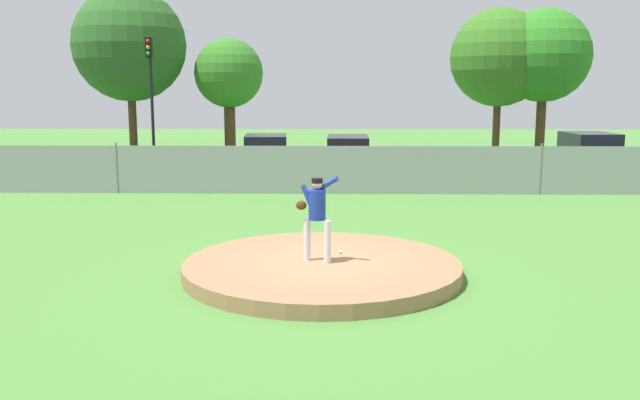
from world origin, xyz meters
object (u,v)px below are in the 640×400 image
object	(u,v)px
baseball	(340,252)
parked_car_burgundy	(348,158)
traffic_light_near	(151,80)
parked_car_slate	(266,158)
traffic_cone_orange	(471,167)
pitcher_youth	(317,210)
parked_car_teal	(588,157)

from	to	relation	value
baseball	parked_car_burgundy	distance (m)	13.63
baseball	traffic_light_near	xyz separation A→B (m)	(-8.48, 17.96, 3.56)
parked_car_slate	traffic_cone_orange	xyz separation A→B (m)	(8.35, 1.49, -0.54)
pitcher_youth	traffic_light_near	bearing A→B (deg)	113.34
traffic_cone_orange	traffic_light_near	world-z (taller)	traffic_light_near
parked_car_slate	parked_car_burgundy	bearing A→B (deg)	2.47
baseball	parked_car_burgundy	world-z (taller)	parked_car_burgundy
baseball	parked_car_burgundy	bearing A→B (deg)	88.26
parked_car_teal	parked_car_burgundy	size ratio (longest dim) A/B	0.92
traffic_cone_orange	parked_car_burgundy	bearing A→B (deg)	-165.19
traffic_light_near	traffic_cone_orange	bearing A→B (deg)	-12.01
parked_car_teal	parked_car_burgundy	distance (m)	9.49
parked_car_teal	parked_car_burgundy	bearing A→B (deg)	-179.19
baseball	parked_car_teal	size ratio (longest dim) A/B	0.02
pitcher_youth	parked_car_slate	size ratio (longest dim) A/B	0.38
traffic_light_near	parked_car_slate	bearing A→B (deg)	-38.30
parked_car_burgundy	traffic_light_near	distance (m)	10.36
parked_car_teal	traffic_light_near	world-z (taller)	traffic_light_near
baseball	pitcher_youth	bearing A→B (deg)	-126.05
parked_car_slate	traffic_cone_orange	world-z (taller)	parked_car_slate
baseball	parked_car_slate	distance (m)	13.78
traffic_cone_orange	pitcher_youth	bearing A→B (deg)	-111.02
baseball	parked_car_teal	xyz separation A→B (m)	(9.91, 13.75, 0.53)
parked_car_teal	traffic_light_near	bearing A→B (deg)	167.13
traffic_light_near	parked_car_burgundy	bearing A→B (deg)	-26.00
pitcher_youth	parked_car_teal	bearing A→B (deg)	54.23
pitcher_youth	baseball	size ratio (longest dim) A/B	22.26
traffic_light_near	pitcher_youth	bearing A→B (deg)	-66.66
parked_car_slate	baseball	bearing A→B (deg)	-78.23
parked_car_slate	traffic_light_near	distance (m)	7.85
baseball	traffic_light_near	bearing A→B (deg)	115.27
traffic_cone_orange	traffic_light_near	size ratio (longest dim) A/B	0.10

